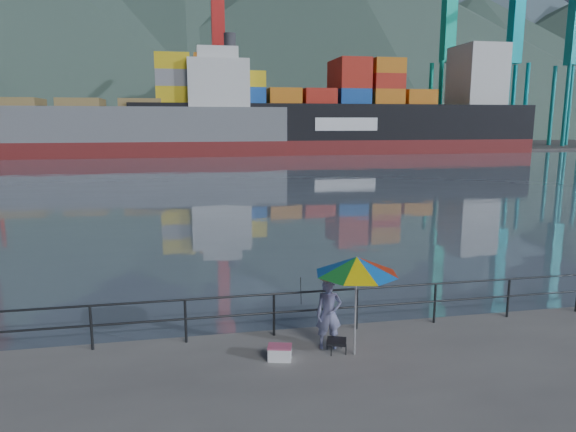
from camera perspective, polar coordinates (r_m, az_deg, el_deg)
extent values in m
cube|color=slate|center=(139.45, -10.75, 8.25)|extent=(500.00, 280.00, 0.00)
cube|color=#514F4C|center=(103.05, -4.99, 7.69)|extent=(200.00, 40.00, 0.40)
cylinder|color=#2D3033|center=(11.76, -6.46, -8.92)|extent=(22.00, 0.05, 0.05)
cylinder|color=#2D3033|center=(11.91, -6.41, -10.96)|extent=(22.00, 0.05, 0.05)
cube|color=#2D3033|center=(11.93, -6.41, -11.19)|extent=(22.00, 0.06, 1.00)
cone|color=#385147|center=(216.33, -11.22, 17.99)|extent=(282.88, 282.88, 68.00)
cone|color=#385147|center=(230.33, 4.73, 19.18)|extent=(332.80, 332.80, 80.00)
cone|color=#385147|center=(261.03, 19.93, 15.58)|extent=(257.92, 257.92, 62.00)
cube|color=yellow|center=(101.95, -4.96, 9.85)|extent=(6.00, 2.40, 7.80)
cube|color=#267F3F|center=(102.84, -1.30, 9.89)|extent=(6.00, 2.40, 7.80)
cube|color=#267F3F|center=(104.13, 2.28, 9.89)|extent=(6.00, 2.40, 7.80)
cube|color=red|center=(105.83, 5.74, 9.15)|extent=(6.00, 2.40, 5.20)
cube|color=gray|center=(107.90, 9.08, 8.41)|extent=(6.00, 2.40, 2.60)
cube|color=yellow|center=(110.26, 12.31, 9.02)|extent=(6.00, 2.40, 5.20)
cube|color=red|center=(112.95, 15.41, 9.57)|extent=(6.00, 2.40, 7.80)
cube|color=yellow|center=(115.96, 18.33, 9.43)|extent=(6.00, 2.40, 7.80)
cube|color=yellow|center=(119.30, 21.01, 8.04)|extent=(6.00, 2.40, 2.60)
cube|color=gray|center=(104.95, -5.13, 9.15)|extent=(6.00, 2.40, 5.20)
cube|color=#194CA5|center=(105.82, -1.58, 9.20)|extent=(6.00, 2.40, 5.20)
cube|color=orange|center=(107.07, 1.90, 9.21)|extent=(6.00, 2.40, 5.20)
cube|color=orange|center=(108.74, 5.27, 8.51)|extent=(6.00, 2.40, 2.60)
cube|color=orange|center=(110.69, 8.56, 9.14)|extent=(6.00, 2.40, 5.20)
cube|color=#194CA5|center=(113.00, 11.73, 9.73)|extent=(6.00, 2.40, 7.80)
cube|color=#267F3F|center=(115.70, 14.69, 8.33)|extent=(6.00, 2.40, 2.60)
cube|color=orange|center=(118.59, 17.62, 9.49)|extent=(6.00, 2.40, 7.80)
cube|color=#267F3F|center=(121.86, 20.27, 8.12)|extent=(6.00, 2.40, 2.60)
cube|color=yellow|center=(107.93, -5.29, 9.18)|extent=(6.00, 2.40, 5.20)
imported|color=navy|center=(11.37, 4.55, -10.79)|extent=(0.60, 0.44, 1.55)
cylinder|color=white|center=(11.02, 7.51, -10.37)|extent=(0.04, 0.04, 1.97)
cone|color=yellow|center=(10.72, 7.63, -5.44)|extent=(2.04, 2.04, 0.36)
cube|color=black|center=(11.37, 5.42, -13.71)|extent=(0.52, 0.52, 0.05)
cube|color=#2D3033|center=(11.42, 5.41, -14.33)|extent=(0.35, 0.35, 0.22)
cube|color=white|center=(11.05, -0.93, -15.01)|extent=(0.54, 0.43, 0.27)
cylinder|color=black|center=(12.64, 1.43, -12.29)|extent=(0.42, 1.78, 1.28)
cube|color=maroon|center=(82.18, -20.10, 6.93)|extent=(55.02, 9.52, 2.50)
cube|color=slate|center=(82.08, -20.27, 9.54)|extent=(55.02, 9.52, 5.00)
cube|color=silver|center=(81.40, -7.84, 14.30)|extent=(9.00, 8.00, 7.00)
cube|color=maroon|center=(86.31, 5.38, 7.65)|extent=(65.12, 10.85, 2.50)
cube|color=black|center=(86.21, 5.43, 10.34)|extent=(65.12, 10.85, 5.60)
cube|color=silver|center=(96.46, 20.24, 14.41)|extent=(7.00, 8.68, 10.00)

